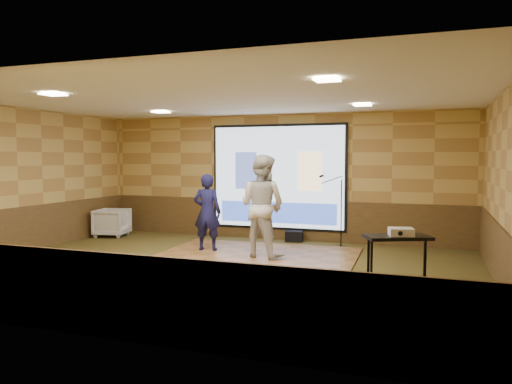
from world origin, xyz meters
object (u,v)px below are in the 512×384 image
(player_left, at_px, (207,212))
(projector, at_px, (401,232))
(duffel_bag, at_px, (294,236))
(projector_screen, at_px, (278,178))
(banquet_chair, at_px, (112,223))
(dance_floor, at_px, (255,256))
(mic_stand, at_px, (339,225))
(av_table, at_px, (397,256))
(player_right, at_px, (262,206))

(player_left, xyz_separation_m, projector, (4.05, -2.41, 0.13))
(player_left, height_order, duffel_bag, player_left)
(projector_screen, xyz_separation_m, duffel_bag, (0.46, -0.19, -1.35))
(projector, relative_size, banquet_chair, 0.41)
(dance_floor, height_order, duffel_bag, duffel_bag)
(projector, bearing_deg, dance_floor, 129.28)
(projector_screen, bearing_deg, duffel_bag, -21.96)
(projector_screen, height_order, dance_floor, projector_screen)
(projector_screen, height_order, mic_stand, projector_screen)
(projector, bearing_deg, av_table, 136.55)
(projector, bearing_deg, mic_stand, 98.68)
(projector, height_order, duffel_bag, projector)
(player_left, bearing_deg, duffel_bag, -136.24)
(mic_stand, bearing_deg, player_left, -163.66)
(dance_floor, height_order, player_right, player_right)
(duffel_bag, bearing_deg, projector_screen, 158.04)
(duffel_bag, bearing_deg, av_table, -57.96)
(av_table, relative_size, mic_stand, 0.57)
(projector_screen, relative_size, banquet_chair, 4.33)
(player_left, bearing_deg, projector_screen, -123.52)
(mic_stand, xyz_separation_m, banquet_chair, (-5.58, -0.42, -0.15))
(player_right, relative_size, av_table, 2.20)
(player_right, bearing_deg, projector, 156.56)
(dance_floor, distance_m, av_table, 3.65)
(av_table, distance_m, projector, 0.34)
(player_left, xyz_separation_m, player_right, (1.30, -0.24, 0.20))
(dance_floor, relative_size, duffel_bag, 9.77)
(projector_screen, relative_size, player_left, 2.07)
(dance_floor, distance_m, duffel_bag, 2.01)
(projector_screen, distance_m, dance_floor, 2.63)
(av_table, height_order, banquet_chair, av_table)
(projector_screen, bearing_deg, banquet_chair, -166.08)
(projector_screen, distance_m, av_table, 5.41)
(dance_floor, bearing_deg, av_table, -37.43)
(dance_floor, distance_m, projector, 3.77)
(dance_floor, height_order, mic_stand, mic_stand)
(projector_screen, xyz_separation_m, banquet_chair, (-4.00, -0.99, -1.13))
(projector_screen, height_order, player_left, projector_screen)
(dance_floor, xyz_separation_m, banquet_chair, (-4.22, 1.19, 0.33))
(duffel_bag, bearing_deg, dance_floor, -96.95)
(projector, distance_m, banquet_chair, 7.92)
(mic_stand, relative_size, banquet_chair, 2.09)
(player_right, height_order, projector, player_right)
(player_left, distance_m, mic_stand, 2.89)
(dance_floor, bearing_deg, mic_stand, 49.76)
(projector_screen, bearing_deg, player_left, -115.00)
(player_right, bearing_deg, duffel_bag, -77.61)
(banquet_chair, relative_size, duffel_bag, 1.91)
(duffel_bag, bearing_deg, projector, -57.66)
(av_table, bearing_deg, banquet_chair, 154.52)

